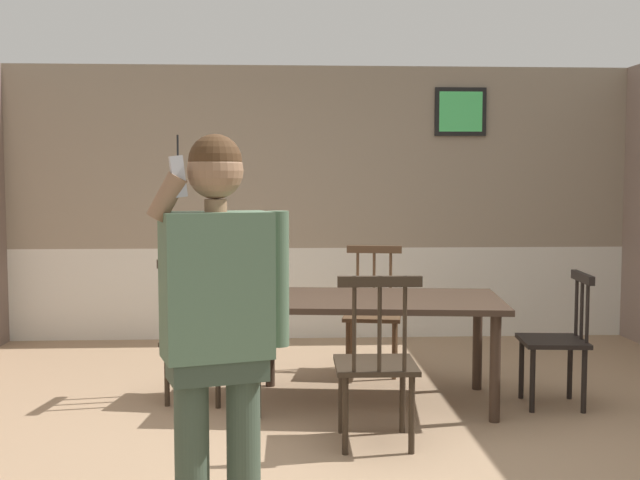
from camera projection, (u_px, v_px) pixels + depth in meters
ground_plane at (346, 439)px, 4.71m from camera, size 6.75×6.75×0.00m
room_back_partition at (321, 208)px, 7.68m from camera, size 6.09×0.17×2.63m
dining_table at (374, 309)px, 5.43m from camera, size 1.83×1.17×0.74m
chair_near_window at (373, 312)px, 6.32m from camera, size 0.52×0.52×1.01m
chair_by_doorway at (558, 339)px, 5.37m from camera, size 0.46×0.46×0.91m
chair_at_table_head at (194, 334)px, 5.51m from camera, size 0.52×0.52×1.01m
chair_opposite_corner at (376, 362)px, 4.56m from camera, size 0.48×0.48×1.01m
person_figure at (218, 315)px, 3.17m from camera, size 0.56×0.35×1.73m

